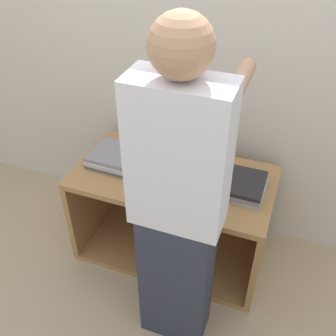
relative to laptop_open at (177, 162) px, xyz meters
The scene contains 7 objects.
ground_plane 0.78m from the laptop_open, 90.00° to the right, with size 12.00×12.00×0.00m, color tan.
wall_back 0.62m from the laptop_open, 90.00° to the left, with size 8.00×0.05×2.40m.
cart 0.37m from the laptop_open, 90.00° to the left, with size 1.17×0.61×0.64m.
laptop_open is the anchor object (origin of this frame).
laptop_stack_left 0.36m from the laptop_open, behind, with size 0.34×0.28×0.07m.
laptop_stack_right 0.36m from the laptop_open, ahead, with size 0.34×0.27×0.07m.
person 0.62m from the laptop_open, 70.27° to the right, with size 0.40×0.53×1.72m.
Camera 1 is at (0.59, -1.38, 2.07)m, focal length 42.00 mm.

